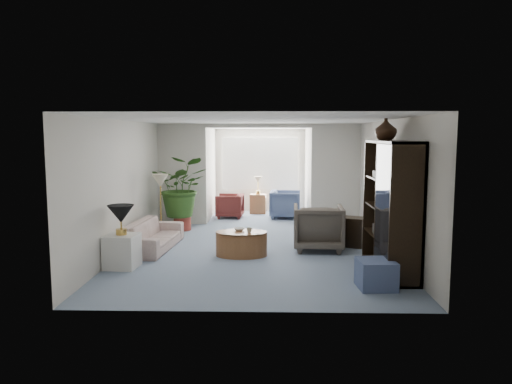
{
  "coord_description": "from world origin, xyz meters",
  "views": [
    {
      "loc": [
        0.25,
        -8.85,
        2.21
      ],
      "look_at": [
        0.0,
        0.6,
        1.1
      ],
      "focal_mm": 33.82,
      "sensor_mm": 36.0,
      "label": 1
    }
  ],
  "objects_px": {
    "wingback_chair": "(318,227)",
    "sunroom_table": "(258,204)",
    "coffee_cup": "(249,230)",
    "ottoman": "(376,274)",
    "table_lamp": "(121,214)",
    "end_table": "(122,251)",
    "framed_picture": "(391,164)",
    "coffee_table": "(241,244)",
    "plant_pot": "(182,223)",
    "entertainment_cabinet": "(391,207)",
    "sofa": "(153,235)",
    "side_table_dark": "(352,232)",
    "coffee_bowl": "(239,229)",
    "sunroom_chair_maroon": "(230,206)",
    "floor_lamp": "(160,181)",
    "cabinet_urn": "(386,129)",
    "sunroom_chair_blue": "(285,204)"
  },
  "relations": [
    {
      "from": "wingback_chair",
      "to": "ottoman",
      "type": "relative_size",
      "value": 1.86
    },
    {
      "from": "end_table",
      "to": "floor_lamp",
      "type": "distance_m",
      "value": 2.57
    },
    {
      "from": "floor_lamp",
      "to": "cabinet_urn",
      "type": "distance_m",
      "value": 4.84
    },
    {
      "from": "sunroom_table",
      "to": "plant_pot",
      "type": "bearing_deg",
      "value": -124.7
    },
    {
      "from": "table_lamp",
      "to": "coffee_cup",
      "type": "height_order",
      "value": "table_lamp"
    },
    {
      "from": "plant_pot",
      "to": "coffee_table",
      "type": "bearing_deg",
      "value": -57.48
    },
    {
      "from": "wingback_chair",
      "to": "entertainment_cabinet",
      "type": "distance_m",
      "value": 1.89
    },
    {
      "from": "sofa",
      "to": "plant_pot",
      "type": "height_order",
      "value": "sofa"
    },
    {
      "from": "end_table",
      "to": "cabinet_urn",
      "type": "xyz_separation_m",
      "value": [
        4.44,
        0.43,
        2.04
      ]
    },
    {
      "from": "entertainment_cabinet",
      "to": "sunroom_chair_maroon",
      "type": "distance_m",
      "value": 5.95
    },
    {
      "from": "sunroom_chair_blue",
      "to": "sunroom_table",
      "type": "height_order",
      "value": "sunroom_chair_blue"
    },
    {
      "from": "side_table_dark",
      "to": "table_lamp",
      "type": "bearing_deg",
      "value": -157.71
    },
    {
      "from": "coffee_cup",
      "to": "sunroom_table",
      "type": "xyz_separation_m",
      "value": [
        0.05,
        4.98,
        -0.22
      ]
    },
    {
      "from": "sunroom_chair_maroon",
      "to": "framed_picture",
      "type": "bearing_deg",
      "value": 42.86
    },
    {
      "from": "coffee_cup",
      "to": "table_lamp",
      "type": "bearing_deg",
      "value": -160.09
    },
    {
      "from": "wingback_chair",
      "to": "sunroom_table",
      "type": "bearing_deg",
      "value": -71.09
    },
    {
      "from": "framed_picture",
      "to": "entertainment_cabinet",
      "type": "relative_size",
      "value": 0.23
    },
    {
      "from": "ottoman",
      "to": "sofa",
      "type": "bearing_deg",
      "value": 148.55
    },
    {
      "from": "wingback_chair",
      "to": "side_table_dark",
      "type": "distance_m",
      "value": 0.78
    },
    {
      "from": "entertainment_cabinet",
      "to": "plant_pot",
      "type": "height_order",
      "value": "entertainment_cabinet"
    },
    {
      "from": "table_lamp",
      "to": "entertainment_cabinet",
      "type": "relative_size",
      "value": 0.21
    },
    {
      "from": "coffee_table",
      "to": "coffee_cup",
      "type": "height_order",
      "value": "coffee_cup"
    },
    {
      "from": "coffee_cup",
      "to": "ottoman",
      "type": "bearing_deg",
      "value": -42.46
    },
    {
      "from": "table_lamp",
      "to": "floor_lamp",
      "type": "relative_size",
      "value": 1.22
    },
    {
      "from": "sunroom_chair_maroon",
      "to": "sunroom_table",
      "type": "distance_m",
      "value": 1.06
    },
    {
      "from": "table_lamp",
      "to": "ottoman",
      "type": "height_order",
      "value": "table_lamp"
    },
    {
      "from": "table_lamp",
      "to": "sunroom_chair_maroon",
      "type": "height_order",
      "value": "table_lamp"
    },
    {
      "from": "wingback_chair",
      "to": "end_table",
      "type": "bearing_deg",
      "value": 24.81
    },
    {
      "from": "floor_lamp",
      "to": "coffee_cup",
      "type": "bearing_deg",
      "value": -39.18
    },
    {
      "from": "coffee_bowl",
      "to": "ottoman",
      "type": "relative_size",
      "value": 0.39
    },
    {
      "from": "coffee_cup",
      "to": "sunroom_chair_blue",
      "type": "relative_size",
      "value": 0.12
    },
    {
      "from": "framed_picture",
      "to": "wingback_chair",
      "type": "relative_size",
      "value": 0.52
    },
    {
      "from": "cabinet_urn",
      "to": "end_table",
      "type": "bearing_deg",
      "value": -174.5
    },
    {
      "from": "end_table",
      "to": "plant_pot",
      "type": "height_order",
      "value": "end_table"
    },
    {
      "from": "coffee_cup",
      "to": "entertainment_cabinet",
      "type": "distance_m",
      "value": 2.54
    },
    {
      "from": "coffee_table",
      "to": "sunroom_chair_maroon",
      "type": "bearing_deg",
      "value": 97.58
    },
    {
      "from": "coffee_bowl",
      "to": "sunroom_chair_blue",
      "type": "distance_m",
      "value": 4.16
    },
    {
      "from": "floor_lamp",
      "to": "coffee_bowl",
      "type": "relative_size",
      "value": 1.77
    },
    {
      "from": "framed_picture",
      "to": "plant_pot",
      "type": "distance_m",
      "value": 5.08
    },
    {
      "from": "plant_pot",
      "to": "ottoman",
      "type": "bearing_deg",
      "value": -49.77
    },
    {
      "from": "sofa",
      "to": "side_table_dark",
      "type": "height_order",
      "value": "side_table_dark"
    },
    {
      "from": "coffee_cup",
      "to": "side_table_dark",
      "type": "bearing_deg",
      "value": 24.71
    },
    {
      "from": "coffee_table",
      "to": "side_table_dark",
      "type": "relative_size",
      "value": 1.62
    },
    {
      "from": "sofa",
      "to": "floor_lamp",
      "type": "bearing_deg",
      "value": 8.24
    },
    {
      "from": "coffee_cup",
      "to": "floor_lamp",
      "type": "bearing_deg",
      "value": 140.82
    },
    {
      "from": "floor_lamp",
      "to": "entertainment_cabinet",
      "type": "height_order",
      "value": "entertainment_cabinet"
    },
    {
      "from": "plant_pot",
      "to": "sunroom_chair_blue",
      "type": "xyz_separation_m",
      "value": [
        2.47,
        1.74,
        0.21
      ]
    },
    {
      "from": "ottoman",
      "to": "sunroom_chair_blue",
      "type": "xyz_separation_m",
      "value": [
        -1.12,
        5.99,
        0.16
      ]
    },
    {
      "from": "framed_picture",
      "to": "coffee_cup",
      "type": "distance_m",
      "value": 2.83
    },
    {
      "from": "floor_lamp",
      "to": "sunroom_chair_maroon",
      "type": "relative_size",
      "value": 0.51
    }
  ]
}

